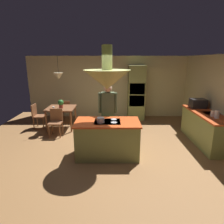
{
  "coord_description": "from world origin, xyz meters",
  "views": [
    {
      "loc": [
        0.11,
        -4.76,
        2.4
      ],
      "look_at": [
        0.1,
        0.4,
        1.0
      ],
      "focal_mm": 31.05,
      "sensor_mm": 36.0,
      "label": 1
    }
  ],
  "objects_px": {
    "chair_facing_island": "(56,120)",
    "chair_by_back_wall": "(66,110)",
    "potted_plant_on_table": "(61,103)",
    "canister_flour": "(218,114)",
    "kitchen_island": "(108,139)",
    "oven_tower": "(137,93)",
    "microwave_on_counter": "(199,103)",
    "cup_on_table": "(54,108)",
    "canister_sugar": "(214,114)",
    "person_at_island": "(108,110)",
    "chair_at_corner": "(38,114)",
    "dining_table": "(62,110)",
    "cooking_pot_on_cooktop": "(101,120)"
  },
  "relations": [
    {
      "from": "canister_sugar",
      "to": "cooking_pot_on_cooktop",
      "type": "xyz_separation_m",
      "value": [
        -3.0,
        -0.58,
        -0.0
      ]
    },
    {
      "from": "person_at_island",
      "to": "cup_on_table",
      "type": "bearing_deg",
      "value": 148.64
    },
    {
      "from": "person_at_island",
      "to": "chair_facing_island",
      "type": "bearing_deg",
      "value": 157.89
    },
    {
      "from": "dining_table",
      "to": "cup_on_table",
      "type": "relative_size",
      "value": 10.77
    },
    {
      "from": "dining_table",
      "to": "chair_by_back_wall",
      "type": "xyz_separation_m",
      "value": [
        0.0,
        0.7,
        -0.15
      ]
    },
    {
      "from": "kitchen_island",
      "to": "oven_tower",
      "type": "xyz_separation_m",
      "value": [
        1.1,
        3.24,
        0.63
      ]
    },
    {
      "from": "chair_at_corner",
      "to": "cup_on_table",
      "type": "distance_m",
      "value": 0.78
    },
    {
      "from": "chair_facing_island",
      "to": "oven_tower",
      "type": "bearing_deg",
      "value": 33.29
    },
    {
      "from": "chair_facing_island",
      "to": "cup_on_table",
      "type": "bearing_deg",
      "value": 112.13
    },
    {
      "from": "person_at_island",
      "to": "canister_flour",
      "type": "relative_size",
      "value": 8.19
    },
    {
      "from": "dining_table",
      "to": "potted_plant_on_table",
      "type": "distance_m",
      "value": 0.29
    },
    {
      "from": "chair_at_corner",
      "to": "cup_on_table",
      "type": "height_order",
      "value": "chair_at_corner"
    },
    {
      "from": "dining_table",
      "to": "chair_facing_island",
      "type": "height_order",
      "value": "chair_facing_island"
    },
    {
      "from": "cup_on_table",
      "to": "dining_table",
      "type": "bearing_deg",
      "value": 51.82
    },
    {
      "from": "chair_facing_island",
      "to": "chair_at_corner",
      "type": "xyz_separation_m",
      "value": [
        -0.86,
        0.7,
        0.0
      ]
    },
    {
      "from": "chair_at_corner",
      "to": "canister_sugar",
      "type": "bearing_deg",
      "value": -106.94
    },
    {
      "from": "dining_table",
      "to": "cooking_pot_on_cooktop",
      "type": "distance_m",
      "value": 2.73
    },
    {
      "from": "kitchen_island",
      "to": "cup_on_table",
      "type": "bearing_deg",
      "value": 135.36
    },
    {
      "from": "chair_facing_island",
      "to": "chair_at_corner",
      "type": "height_order",
      "value": "same"
    },
    {
      "from": "oven_tower",
      "to": "canister_flour",
      "type": "bearing_deg",
      "value": -59.63
    },
    {
      "from": "potted_plant_on_table",
      "to": "canister_sugar",
      "type": "xyz_separation_m",
      "value": [
        4.5,
        -1.55,
        0.07
      ]
    },
    {
      "from": "kitchen_island",
      "to": "potted_plant_on_table",
      "type": "distance_m",
      "value": 2.64
    },
    {
      "from": "dining_table",
      "to": "microwave_on_counter",
      "type": "xyz_separation_m",
      "value": [
        4.54,
        -0.67,
        0.4
      ]
    },
    {
      "from": "chair_facing_island",
      "to": "chair_by_back_wall",
      "type": "bearing_deg",
      "value": 90.0
    },
    {
      "from": "chair_facing_island",
      "to": "cooking_pot_on_cooktop",
      "type": "xyz_separation_m",
      "value": [
        1.54,
        -1.53,
        0.5
      ]
    },
    {
      "from": "chair_at_corner",
      "to": "chair_facing_island",
      "type": "bearing_deg",
      "value": -128.84
    },
    {
      "from": "potted_plant_on_table",
      "to": "canister_flour",
      "type": "xyz_separation_m",
      "value": [
        4.5,
        -1.73,
        0.1
      ]
    },
    {
      "from": "kitchen_island",
      "to": "canister_flour",
      "type": "height_order",
      "value": "canister_flour"
    },
    {
      "from": "dining_table",
      "to": "chair_facing_island",
      "type": "distance_m",
      "value": 0.71
    },
    {
      "from": "chair_facing_island",
      "to": "potted_plant_on_table",
      "type": "relative_size",
      "value": 2.9
    },
    {
      "from": "cooking_pot_on_cooktop",
      "to": "chair_at_corner",
      "type": "bearing_deg",
      "value": 137.15
    },
    {
      "from": "microwave_on_counter",
      "to": "cup_on_table",
      "type": "bearing_deg",
      "value": 174.78
    },
    {
      "from": "dining_table",
      "to": "canister_sugar",
      "type": "distance_m",
      "value": 4.84
    },
    {
      "from": "person_at_island",
      "to": "canister_sugar",
      "type": "distance_m",
      "value": 2.86
    },
    {
      "from": "person_at_island",
      "to": "chair_facing_island",
      "type": "relative_size",
      "value": 2.02
    },
    {
      "from": "canister_sugar",
      "to": "chair_facing_island",
      "type": "bearing_deg",
      "value": 168.17
    },
    {
      "from": "person_at_island",
      "to": "kitchen_island",
      "type": "bearing_deg",
      "value": -89.68
    },
    {
      "from": "person_at_island",
      "to": "oven_tower",
      "type": "bearing_deg",
      "value": 66.4
    },
    {
      "from": "dining_table",
      "to": "person_at_island",
      "type": "xyz_separation_m",
      "value": [
        1.7,
        -1.38,
        0.36
      ]
    },
    {
      "from": "chair_by_back_wall",
      "to": "canister_flour",
      "type": "height_order",
      "value": "canister_flour"
    },
    {
      "from": "kitchen_island",
      "to": "dining_table",
      "type": "bearing_deg",
      "value": 128.99
    },
    {
      "from": "cup_on_table",
      "to": "cooking_pot_on_cooktop",
      "type": "distance_m",
      "value": 2.64
    },
    {
      "from": "oven_tower",
      "to": "person_at_island",
      "type": "bearing_deg",
      "value": -113.6
    },
    {
      "from": "chair_at_corner",
      "to": "person_at_island",
      "type": "bearing_deg",
      "value": -118.41
    },
    {
      "from": "oven_tower",
      "to": "microwave_on_counter",
      "type": "bearing_deg",
      "value": -46.16
    },
    {
      "from": "potted_plant_on_table",
      "to": "cup_on_table",
      "type": "relative_size",
      "value": 3.33
    },
    {
      "from": "chair_at_corner",
      "to": "microwave_on_counter",
      "type": "height_order",
      "value": "microwave_on_counter"
    },
    {
      "from": "oven_tower",
      "to": "potted_plant_on_table",
      "type": "distance_m",
      "value": 3.04
    },
    {
      "from": "dining_table",
      "to": "canister_flour",
      "type": "distance_m",
      "value": 4.91
    },
    {
      "from": "chair_at_corner",
      "to": "chair_by_back_wall",
      "type": "bearing_deg",
      "value": -51.16
    }
  ]
}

